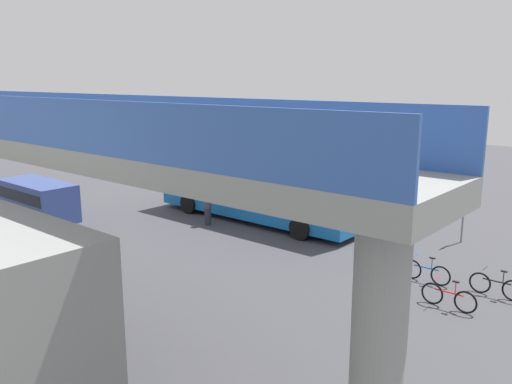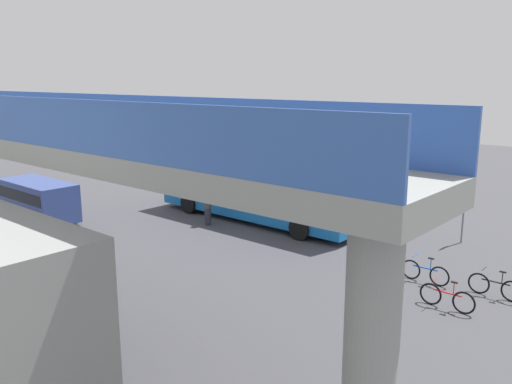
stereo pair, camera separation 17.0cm
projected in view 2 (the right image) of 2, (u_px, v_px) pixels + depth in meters
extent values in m
plane|color=#424247|center=(283.00, 223.00, 26.24)|extent=(80.00, 80.00, 0.00)
cube|color=#196BB7|center=(256.00, 187.00, 26.38)|extent=(11.50, 2.55, 2.86)
cube|color=black|center=(256.00, 177.00, 26.27)|extent=(11.04, 2.59, 0.90)
cube|color=white|center=(256.00, 162.00, 26.11)|extent=(11.27, 2.58, 0.20)
cube|color=black|center=(180.00, 168.00, 29.99)|extent=(0.04, 2.24, 1.20)
cylinder|color=black|center=(189.00, 204.00, 28.04)|extent=(1.04, 0.30, 1.04)
cylinder|color=black|center=(222.00, 196.00, 29.93)|extent=(1.04, 0.30, 1.04)
cylinder|color=black|center=(300.00, 229.00, 23.34)|extent=(1.04, 0.30, 1.04)
cylinder|color=black|center=(331.00, 217.00, 25.23)|extent=(1.04, 0.30, 1.04)
cube|color=#33478C|center=(38.00, 200.00, 26.32)|extent=(4.80, 1.95, 1.86)
cube|color=black|center=(38.00, 193.00, 26.24)|extent=(4.42, 1.98, 0.56)
cylinder|color=black|center=(6.00, 213.00, 26.77)|extent=(0.68, 0.22, 0.68)
cylinder|color=black|center=(42.00, 206.00, 28.21)|extent=(0.68, 0.22, 0.68)
cylinder|color=black|center=(36.00, 224.00, 24.75)|extent=(0.68, 0.22, 0.68)
cylinder|color=black|center=(74.00, 216.00, 26.19)|extent=(0.68, 0.22, 0.68)
torus|color=black|center=(431.00, 294.00, 16.64)|extent=(0.72, 0.06, 0.72)
torus|color=black|center=(464.00, 303.00, 15.97)|extent=(0.72, 0.06, 0.72)
cube|color=red|center=(447.00, 293.00, 16.26)|extent=(0.89, 0.04, 0.04)
cylinder|color=red|center=(454.00, 288.00, 16.10)|extent=(0.03, 0.03, 0.40)
cube|color=black|center=(454.00, 282.00, 16.06)|extent=(0.20, 0.08, 0.04)
cylinder|color=red|center=(436.00, 279.00, 16.44)|extent=(0.02, 0.44, 0.02)
torus|color=black|center=(479.00, 283.00, 17.50)|extent=(0.72, 0.06, 0.72)
torus|color=black|center=(512.00, 291.00, 16.83)|extent=(0.72, 0.06, 0.72)
cube|color=black|center=(496.00, 282.00, 17.13)|extent=(0.89, 0.04, 0.04)
cylinder|color=black|center=(502.00, 278.00, 16.97)|extent=(0.03, 0.03, 0.40)
cube|color=black|center=(503.00, 272.00, 16.92)|extent=(0.20, 0.08, 0.04)
cylinder|color=black|center=(484.00, 269.00, 17.31)|extent=(0.02, 0.44, 0.02)
torus|color=black|center=(411.00, 269.00, 18.78)|extent=(0.72, 0.06, 0.72)
torus|color=black|center=(439.00, 276.00, 18.11)|extent=(0.72, 0.06, 0.72)
cube|color=blue|center=(425.00, 268.00, 18.40)|extent=(0.89, 0.04, 0.04)
cylinder|color=blue|center=(431.00, 264.00, 18.24)|extent=(0.03, 0.03, 0.40)
cube|color=black|center=(431.00, 258.00, 18.20)|extent=(0.20, 0.08, 0.04)
cylinder|color=blue|center=(415.00, 256.00, 18.58)|extent=(0.02, 0.44, 0.02)
cylinder|color=#2D2D38|center=(208.00, 216.00, 25.82)|extent=(0.32, 0.32, 0.85)
cylinder|color=#3F3F47|center=(208.00, 201.00, 25.65)|extent=(0.38, 0.38, 0.70)
sphere|color=tan|center=(207.00, 192.00, 25.55)|extent=(0.22, 0.22, 0.22)
cylinder|color=slate|center=(464.00, 212.00, 22.74)|extent=(0.08, 0.08, 2.80)
cube|color=yellow|center=(466.00, 187.00, 22.51)|extent=(0.04, 0.60, 0.60)
cube|color=silver|center=(375.00, 229.00, 25.20)|extent=(2.00, 0.20, 0.01)
cube|color=silver|center=(307.00, 215.00, 27.75)|extent=(2.00, 0.20, 0.01)
cube|color=silver|center=(251.00, 203.00, 30.31)|extent=(2.00, 0.20, 0.01)
cylinder|color=gray|center=(370.00, 363.00, 8.51)|extent=(0.90, 0.90, 5.06)
cube|color=gray|center=(17.00, 139.00, 15.51)|extent=(25.73, 2.60, 0.50)
cube|color=#3359A5|center=(54.00, 110.00, 16.26)|extent=(25.73, 0.08, 1.10)
cube|color=#192333|center=(15.00, 291.00, 13.01)|extent=(7.65, 0.04, 2.94)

